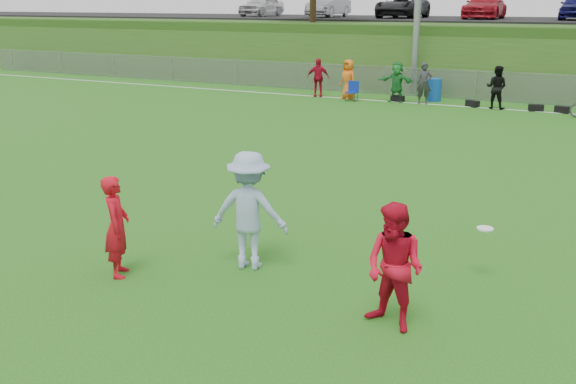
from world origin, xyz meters
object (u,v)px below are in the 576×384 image
Objects in this scene: player_red_center at (395,268)px; frisbee at (485,229)px; player_red_left at (117,226)px; player_blue at (249,211)px; recycling_bin at (434,90)px.

frisbee is at bearing 87.30° from player_red_center.
player_red_left is 0.84× the size of player_blue.
player_red_left is 0.94× the size of player_red_center.
player_red_left reaches higher than frisbee.
frisbee is at bearing -97.74° from player_red_left.
player_blue is 19.21m from recycling_bin.
frisbee is 0.26× the size of recycling_bin.
frisbee is at bearing -173.29° from player_blue.
frisbee is (0.77, 2.09, -0.03)m from player_red_center.
frisbee is 18.70m from recycling_bin.
player_red_left is 1.68× the size of recycling_bin.
player_red_center is at bearing 148.72° from player_blue.
player_blue is at bearing -161.29° from frisbee.
player_blue is (1.68, 1.17, 0.15)m from player_red_left.
player_red_left is at bearing -155.42° from frisbee.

